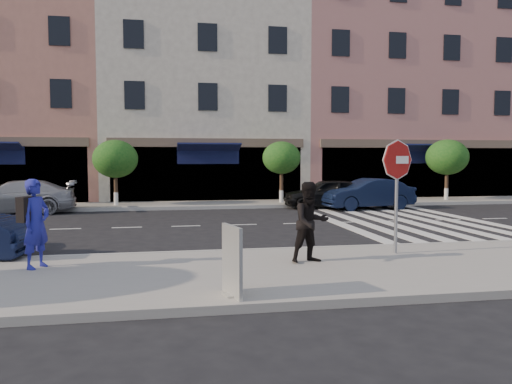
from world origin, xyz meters
name	(u,v)px	position (x,y,z in m)	size (l,w,h in m)	color
ground	(264,244)	(0.00, 0.00, 0.00)	(120.00, 120.00, 0.00)	black
sidewalk_near	(300,272)	(0.00, -3.75, 0.07)	(60.00, 4.50, 0.15)	gray
sidewalk_far	(221,204)	(0.00, 11.00, 0.07)	(60.00, 3.00, 0.15)	gray
building_west_mid	(15,75)	(-11.00, 17.00, 7.00)	(10.00, 9.00, 14.00)	tan
building_centre	(202,106)	(-0.50, 17.00, 5.50)	(11.00, 9.00, 11.00)	beige
building_east_mid	(388,93)	(11.50, 17.00, 6.50)	(13.00, 9.00, 13.00)	#B3726A
street_tree_wb	(115,159)	(-5.00, 10.80, 2.31)	(2.10, 2.10, 3.06)	#473323
street_tree_c	(281,158)	(3.00, 10.80, 2.36)	(1.90, 1.90, 3.04)	#473323
street_tree_ea	(447,157)	(12.00, 10.80, 2.39)	(2.20, 2.20, 3.19)	#473323
stop_sign	(397,171)	(2.62, -2.62, 2.07)	(0.94, 0.12, 2.66)	gray
photographer	(36,224)	(-5.26, -2.76, 1.06)	(0.66, 0.43, 1.82)	navy
walker	(311,222)	(0.37, -3.22, 1.01)	(0.84, 0.65, 1.73)	black
poster_board	(232,262)	(-1.62, -5.50, 0.71)	(0.32, 0.75, 1.15)	beige
car_far_left	(15,197)	(-8.97, 9.10, 0.71)	(1.99, 4.90, 1.42)	#9A9A9F
car_far_mid	(327,193)	(4.83, 9.10, 0.70)	(1.66, 4.13, 1.41)	black
car_far_right	(368,194)	(6.50, 8.27, 0.71)	(1.50, 4.30, 1.42)	black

